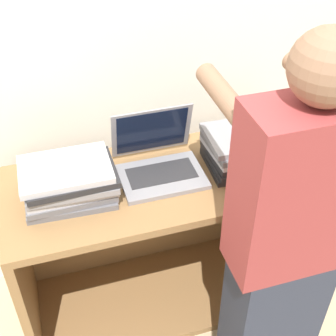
% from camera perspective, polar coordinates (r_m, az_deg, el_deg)
% --- Properties ---
extents(wall_back, '(8.00, 0.05, 2.40)m').
position_cam_1_polar(wall_back, '(2.04, -3.96, 14.60)').
color(wall_back, silver).
rests_on(wall_back, ground_plane).
extents(cart, '(1.31, 0.56, 0.78)m').
position_cam_1_polar(cart, '(2.26, -1.17, -7.73)').
color(cart, olive).
rests_on(cart, ground_plane).
extents(laptop_open, '(0.34, 0.31, 0.26)m').
position_cam_1_polar(laptop_open, '(1.95, -1.15, 0.83)').
color(laptop_open, gray).
rests_on(laptop_open, cart).
extents(laptop_stack_left, '(0.36, 0.26, 0.15)m').
position_cam_1_polar(laptop_stack_left, '(1.85, -11.94, -1.64)').
color(laptop_stack_left, slate).
rests_on(laptop_stack_left, cart).
extents(laptop_stack_right, '(0.36, 0.27, 0.15)m').
position_cam_1_polar(laptop_stack_right, '(2.01, 9.71, 2.41)').
color(laptop_stack_right, '#232326').
rests_on(laptop_stack_right, cart).
extents(person, '(0.40, 0.53, 1.60)m').
position_cam_1_polar(person, '(1.68, 13.97, -9.75)').
color(person, '#2D3342').
rests_on(person, ground_plane).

